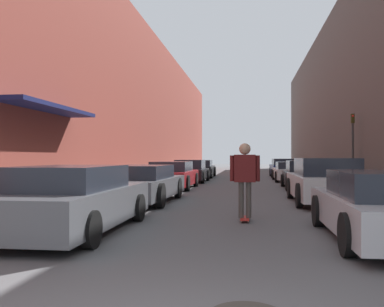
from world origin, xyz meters
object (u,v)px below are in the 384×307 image
at_px(parked_car_right_1, 325,181).
at_px(parked_car_left_1, 143,184).
at_px(parked_car_left_2, 173,175).
at_px(parked_car_left_0, 73,200).
at_px(parked_car_left_3, 191,171).
at_px(parked_car_right_2, 305,176).
at_px(parked_car_right_4, 284,168).
at_px(skateboarder, 245,173).
at_px(traffic_light, 353,141).
at_px(parked_car_right_3, 290,172).
at_px(parked_car_left_4, 200,169).

bearing_deg(parked_car_right_1, parked_car_left_1, -175.06).
bearing_deg(parked_car_left_2, parked_car_left_0, -89.55).
relative_size(parked_car_left_3, parked_car_right_1, 0.95).
distance_m(parked_car_right_2, parked_car_right_4, 11.41).
xyz_separation_m(parked_car_left_1, parked_car_right_4, (5.81, 17.81, 0.03)).
height_order(skateboarder, traffic_light, traffic_light).
distance_m(parked_car_right_3, skateboarder, 16.31).
height_order(parked_car_right_1, skateboarder, skateboarder).
relative_size(parked_car_right_3, parked_car_right_4, 1.13).
bearing_deg(parked_car_right_1, skateboarder, -121.37).
bearing_deg(skateboarder, parked_car_left_3, 102.60).
xyz_separation_m(parked_car_right_1, parked_car_right_3, (0.04, 12.11, -0.12)).
bearing_deg(parked_car_right_2, parked_car_right_3, 91.04).
distance_m(parked_car_left_0, parked_car_right_2, 13.17).
bearing_deg(parked_car_left_0, parked_car_right_2, 63.45).
relative_size(parked_car_right_1, skateboarder, 2.57).
bearing_deg(parked_car_right_3, parked_car_left_2, -131.15).
xyz_separation_m(parked_car_left_2, parked_car_left_4, (0.03, 10.57, -0.00)).
bearing_deg(parked_car_left_2, parked_car_left_1, -89.02).
xyz_separation_m(skateboarder, traffic_light, (5.04, 11.67, 1.14)).
height_order(parked_car_left_2, parked_car_right_4, parked_car_right_4).
bearing_deg(parked_car_right_1, traffic_light, 71.25).
bearing_deg(parked_car_right_3, parked_car_left_4, 146.58).
distance_m(parked_car_left_0, parked_car_left_3, 16.41).
distance_m(parked_car_left_1, skateboarder, 4.84).
height_order(parked_car_left_3, parked_car_right_1, parked_car_right_1).
xyz_separation_m(parked_car_left_3, parked_car_right_4, (5.77, 6.78, 0.01)).
height_order(parked_car_right_2, traffic_light, traffic_light).
xyz_separation_m(parked_car_left_3, parked_car_right_2, (5.84, -4.63, -0.01)).
bearing_deg(parked_car_left_3, parked_car_left_0, -90.16).
height_order(parked_car_left_3, parked_car_right_3, parked_car_left_3).
bearing_deg(skateboarder, parked_car_left_2, 109.81).
bearing_deg(parked_car_left_0, parked_car_left_1, 89.88).
xyz_separation_m(parked_car_right_1, traffic_light, (2.60, 7.66, 1.55)).
height_order(parked_car_left_0, parked_car_left_1, parked_car_left_0).
bearing_deg(traffic_light, parked_car_right_2, -144.46).
xyz_separation_m(parked_car_left_1, parked_car_left_4, (-0.07, 16.45, 0.01)).
bearing_deg(parked_car_right_1, parked_car_left_0, -134.33).
distance_m(parked_car_left_4, parked_car_right_4, 6.04).
relative_size(parked_car_left_2, parked_car_left_4, 1.00).
height_order(parked_car_left_3, parked_car_right_2, parked_car_right_2).
bearing_deg(parked_car_right_2, parked_car_left_2, -175.08).
relative_size(parked_car_left_4, parked_car_right_4, 1.10).
height_order(parked_car_left_0, parked_car_right_1, parked_car_right_1).
distance_m(parked_car_left_3, parked_car_right_4, 8.91).
bearing_deg(parked_car_left_2, parked_car_right_1, -42.76).
distance_m(parked_car_left_2, parked_car_right_2, 6.00).
height_order(parked_car_right_3, traffic_light, traffic_light).
xyz_separation_m(parked_car_left_0, parked_car_left_1, (0.01, 5.38, -0.03)).
bearing_deg(parked_car_left_3, parked_car_left_1, -90.19).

